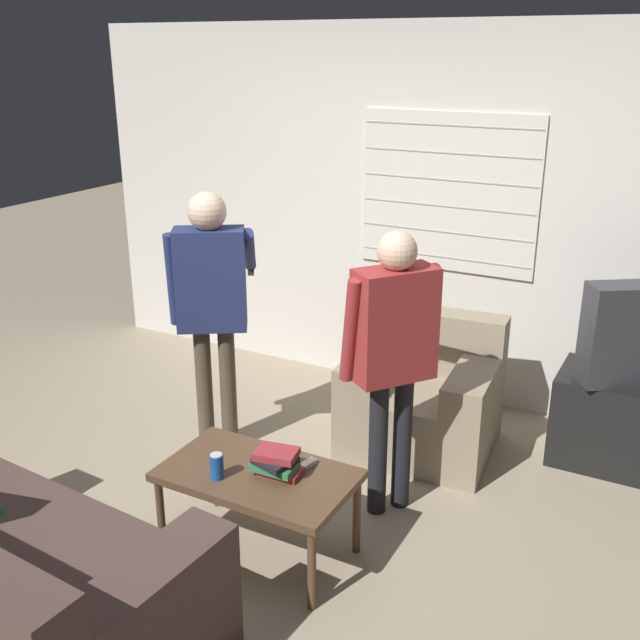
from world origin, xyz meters
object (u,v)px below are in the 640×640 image
coffee_table (258,480)px  book_stack (276,463)px  person_left_standing (211,292)px  person_right_standing (393,342)px  armchair_beige (423,397)px  soda_can (217,466)px  spare_remote (306,465)px

coffee_table → book_stack: 0.15m
person_left_standing → person_right_standing: person_left_standing is taller
person_right_standing → book_stack: (-0.31, -0.64, -0.45)m
armchair_beige → soda_can: 1.61m
person_right_standing → soda_can: (-0.54, -0.80, -0.46)m
person_right_standing → soda_can: size_ratio=12.31×
armchair_beige → soda_can: armchair_beige is taller
soda_can → book_stack: bearing=33.3°
armchair_beige → coffee_table: 1.44m
armchair_beige → person_left_standing: 1.46m
person_left_standing → soda_can: (0.66, -0.90, -0.50)m
person_right_standing → spare_remote: person_right_standing is taller
person_left_standing → spare_remote: (0.98, -0.62, -0.55)m
person_right_standing → book_stack: person_right_standing is taller
person_right_standing → soda_can: bearing=-177.3°
coffee_table → soda_can: 0.22m
soda_can → person_right_standing: bearing=55.7°
person_left_standing → spare_remote: bearing=-64.7°
book_stack → soda_can: (-0.24, -0.15, -0.00)m
armchair_beige → person_right_standing: person_right_standing is taller
person_right_standing → spare_remote: bearing=-166.0°
person_right_standing → soda_can: person_right_standing is taller
book_stack → spare_remote: book_stack is taller
armchair_beige → book_stack: bearing=75.9°
soda_can → spare_remote: 0.43m
armchair_beige → soda_can: size_ratio=7.48×
person_left_standing → person_right_standing: bearing=-37.2°
person_left_standing → book_stack: 1.27m
person_left_standing → person_right_standing: (1.20, -0.10, -0.05)m
person_right_standing → book_stack: 0.84m
armchair_beige → soda_can: bearing=68.5°
armchair_beige → book_stack: armchair_beige is taller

